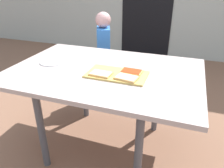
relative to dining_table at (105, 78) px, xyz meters
name	(u,v)px	position (x,y,z in m)	size (l,w,h in m)	color
ground_plane	(106,145)	(0.00, 0.00, -0.66)	(16.00, 16.00, 0.00)	brown
dining_table	(105,78)	(0.00, 0.00, 0.00)	(1.42, 0.98, 0.73)	#B09F99
cutting_board	(117,74)	(0.12, -0.06, 0.08)	(0.43, 0.24, 0.01)	#D3AA52
pizza_slice_near_left	(101,74)	(0.02, -0.12, 0.09)	(0.16, 0.11, 0.01)	tan
pizza_slice_far_right	(131,72)	(0.21, -0.01, 0.09)	(0.16, 0.11, 0.01)	tan
pizza_slice_near_right	(127,78)	(0.21, -0.12, 0.09)	(0.16, 0.12, 0.01)	tan
plate_white_left	(53,62)	(-0.46, 0.01, 0.08)	(0.21, 0.21, 0.01)	white
child_left	(104,52)	(-0.32, 0.80, -0.07)	(0.22, 0.28, 1.03)	#472D50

